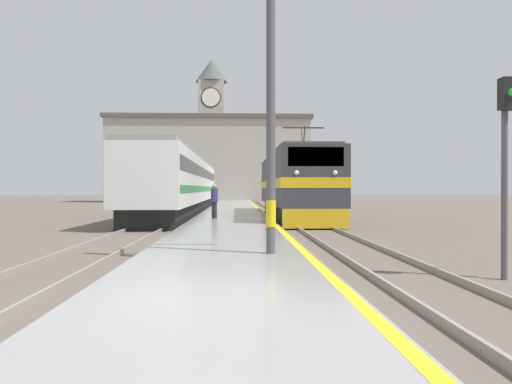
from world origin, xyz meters
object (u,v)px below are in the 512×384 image
clock_tower (212,125)px  person_on_platform (214,200)px  passenger_train (183,184)px  catenary_mast (278,76)px  locomotive_train (294,185)px  signal_post (506,144)px

clock_tower → person_on_platform: bearing=-86.9°
passenger_train → catenary_mast: catenary_mast is taller
locomotive_train → catenary_mast: size_ratio=2.06×
person_on_platform → locomotive_train: bearing=40.3°
person_on_platform → signal_post: signal_post is taller
person_on_platform → clock_tower: bearing=93.1°
locomotive_train → person_on_platform: (-4.37, -3.70, -0.78)m
catenary_mast → person_on_platform: size_ratio=4.61×
clock_tower → signal_post: clock_tower is taller
clock_tower → locomotive_train: bearing=-81.6°
locomotive_train → passenger_train: locomotive_train is taller
person_on_platform → signal_post: 16.69m
locomotive_train → signal_post: (1.82, -19.14, 0.63)m
catenary_mast → person_on_platform: (-2.03, 13.43, -3.12)m
passenger_train → person_on_platform: 10.36m
catenary_mast → signal_post: (4.15, -2.01, -1.71)m
passenger_train → catenary_mast: 23.97m
person_on_platform → catenary_mast: bearing=-81.4°
catenary_mast → signal_post: 4.92m
locomotive_train → passenger_train: size_ratio=0.53×
locomotive_train → clock_tower: (-7.15, 48.40, 9.63)m
locomotive_train → catenary_mast: bearing=-97.8°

